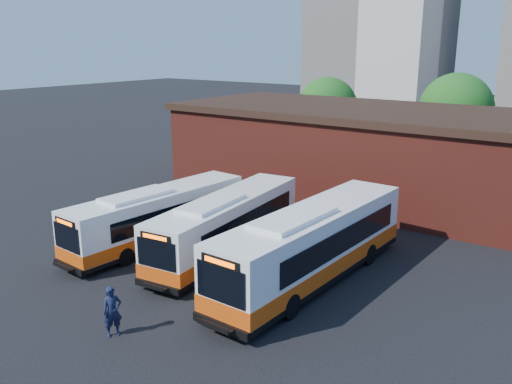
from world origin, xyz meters
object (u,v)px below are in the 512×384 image
Objects in this scene: bus_mideast at (227,227)px; bus_east at (312,248)px; transit_worker at (112,312)px; bus_midwest at (158,219)px.

bus_east reaches higher than bus_mideast.
bus_mideast is 9.33m from transit_worker.
bus_east is (9.43, 0.70, 0.21)m from bus_midwest.
bus_midwest is at bearing -171.59° from bus_mideast.
bus_midwest is 9.94m from transit_worker.
bus_midwest is 9.46m from bus_east.
bus_midwest is at bearing -174.01° from bus_east.
bus_east is 9.53m from transit_worker.
bus_mideast is (4.03, 1.07, 0.03)m from bus_midwest.
bus_midwest is 0.88× the size of bus_east.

